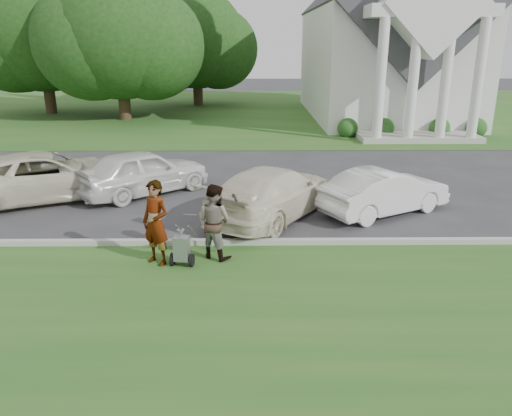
{
  "coord_description": "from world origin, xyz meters",
  "views": [
    {
      "loc": [
        0.26,
        -11.17,
        4.91
      ],
      "look_at": [
        0.38,
        0.0,
        1.17
      ],
      "focal_mm": 35.0,
      "sensor_mm": 36.0,
      "label": 1
    }
  ],
  "objects_px": {
    "striping_cart": "(182,249)",
    "car_b": "(143,172)",
    "person_right": "(214,222)",
    "tree_back": "(196,44)",
    "person_left": "(156,223)",
    "tree_left": "(119,38)",
    "car_d": "(385,191)",
    "car_a": "(47,176)",
    "car_c": "(273,192)",
    "parking_meter_near": "(215,222)",
    "church": "(385,25)",
    "tree_far": "(41,29)"
  },
  "relations": [
    {
      "from": "parking_meter_near",
      "to": "car_d",
      "type": "bearing_deg",
      "value": 30.82
    },
    {
      "from": "car_a",
      "to": "car_b",
      "type": "distance_m",
      "value": 3.05
    },
    {
      "from": "church",
      "to": "tree_left",
      "type": "height_order",
      "value": "church"
    },
    {
      "from": "tree_left",
      "to": "tree_far",
      "type": "xyz_separation_m",
      "value": [
        -6.0,
        3.0,
        0.58
      ]
    },
    {
      "from": "church",
      "to": "car_b",
      "type": "bearing_deg",
      "value": -124.44
    },
    {
      "from": "tree_back",
      "to": "car_d",
      "type": "distance_m",
      "value": 28.52
    },
    {
      "from": "person_right",
      "to": "car_c",
      "type": "distance_m",
      "value": 3.28
    },
    {
      "from": "person_left",
      "to": "car_a",
      "type": "xyz_separation_m",
      "value": [
        -4.45,
        5.06,
        -0.22
      ]
    },
    {
      "from": "striping_cart",
      "to": "car_a",
      "type": "distance_m",
      "value": 7.25
    },
    {
      "from": "tree_back",
      "to": "parking_meter_near",
      "type": "height_order",
      "value": "tree_back"
    },
    {
      "from": "tree_left",
      "to": "car_b",
      "type": "xyz_separation_m",
      "value": [
        4.65,
        -16.9,
        -4.34
      ]
    },
    {
      "from": "striping_cart",
      "to": "car_a",
      "type": "xyz_separation_m",
      "value": [
        -5.03,
        5.2,
        0.36
      ]
    },
    {
      "from": "person_right",
      "to": "car_d",
      "type": "bearing_deg",
      "value": -115.05
    },
    {
      "from": "tree_left",
      "to": "car_a",
      "type": "xyz_separation_m",
      "value": [
        1.65,
        -17.46,
        -4.34
      ]
    },
    {
      "from": "car_b",
      "to": "car_c",
      "type": "xyz_separation_m",
      "value": [
        4.26,
        -2.38,
        -0.02
      ]
    },
    {
      "from": "striping_cart",
      "to": "car_b",
      "type": "height_order",
      "value": "car_b"
    },
    {
      "from": "car_b",
      "to": "person_right",
      "type": "bearing_deg",
      "value": 167.19
    },
    {
      "from": "car_b",
      "to": "car_a",
      "type": "bearing_deg",
      "value": 60.33
    },
    {
      "from": "person_right",
      "to": "car_d",
      "type": "height_order",
      "value": "person_right"
    },
    {
      "from": "parking_meter_near",
      "to": "car_d",
      "type": "relative_size",
      "value": 0.31
    },
    {
      "from": "parking_meter_near",
      "to": "striping_cart",
      "type": "bearing_deg",
      "value": -132.56
    },
    {
      "from": "person_left",
      "to": "tree_left",
      "type": "bearing_deg",
      "value": 138.89
    },
    {
      "from": "tree_left",
      "to": "parking_meter_near",
      "type": "xyz_separation_m",
      "value": [
        7.39,
        -21.89,
        -4.31
      ]
    },
    {
      "from": "car_a",
      "to": "car_c",
      "type": "height_order",
      "value": "car_a"
    },
    {
      "from": "striping_cart",
      "to": "person_right",
      "type": "bearing_deg",
      "value": 41.3
    },
    {
      "from": "church",
      "to": "car_d",
      "type": "bearing_deg",
      "value": -103.32
    },
    {
      "from": "person_right",
      "to": "car_c",
      "type": "xyz_separation_m",
      "value": [
        1.51,
        2.91,
        -0.15
      ]
    },
    {
      "from": "tree_back",
      "to": "church",
      "type": "bearing_deg",
      "value": -27.85
    },
    {
      "from": "person_right",
      "to": "car_d",
      "type": "relative_size",
      "value": 0.44
    },
    {
      "from": "church",
      "to": "car_d",
      "type": "relative_size",
      "value": 5.88
    },
    {
      "from": "tree_left",
      "to": "person_right",
      "type": "bearing_deg",
      "value": -71.55
    },
    {
      "from": "parking_meter_near",
      "to": "car_c",
      "type": "distance_m",
      "value": 3.03
    },
    {
      "from": "parking_meter_near",
      "to": "person_left",
      "type": "bearing_deg",
      "value": -153.82
    },
    {
      "from": "church",
      "to": "car_a",
      "type": "bearing_deg",
      "value": -129.57
    },
    {
      "from": "striping_cart",
      "to": "parking_meter_near",
      "type": "relative_size",
      "value": 0.85
    },
    {
      "from": "striping_cart",
      "to": "car_c",
      "type": "xyz_separation_m",
      "value": [
        2.23,
        3.39,
        0.33
      ]
    },
    {
      "from": "person_right",
      "to": "parking_meter_near",
      "type": "bearing_deg",
      "value": -56.5
    },
    {
      "from": "tree_far",
      "to": "tree_back",
      "type": "xyz_separation_m",
      "value": [
        10.0,
        5.0,
        -0.97
      ]
    },
    {
      "from": "parking_meter_near",
      "to": "car_a",
      "type": "height_order",
      "value": "car_a"
    },
    {
      "from": "tree_left",
      "to": "car_b",
      "type": "relative_size",
      "value": 2.36
    },
    {
      "from": "striping_cart",
      "to": "person_left",
      "type": "height_order",
      "value": "person_left"
    },
    {
      "from": "tree_far",
      "to": "tree_back",
      "type": "distance_m",
      "value": 11.22
    },
    {
      "from": "person_right",
      "to": "car_a",
      "type": "relative_size",
      "value": 0.32
    },
    {
      "from": "tree_left",
      "to": "person_left",
      "type": "bearing_deg",
      "value": -74.84
    },
    {
      "from": "tree_far",
      "to": "car_d",
      "type": "bearing_deg",
      "value": -50.32
    },
    {
      "from": "tree_back",
      "to": "car_b",
      "type": "bearing_deg",
      "value": -88.5
    },
    {
      "from": "tree_back",
      "to": "tree_left",
      "type": "bearing_deg",
      "value": -116.57
    },
    {
      "from": "tree_far",
      "to": "person_left",
      "type": "xyz_separation_m",
      "value": [
        12.1,
        -25.53,
        -4.7
      ]
    },
    {
      "from": "tree_back",
      "to": "person_right",
      "type": "distance_m",
      "value": 30.62
    },
    {
      "from": "tree_back",
      "to": "car_c",
      "type": "xyz_separation_m",
      "value": [
        4.91,
        -27.28,
        -3.98
      ]
    }
  ]
}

